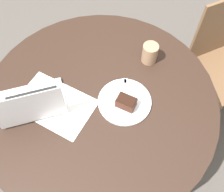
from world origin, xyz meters
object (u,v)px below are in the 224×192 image
at_px(coffee_glass, 150,53).
at_px(laptop, 32,104).
at_px(chair, 221,62).
at_px(plate, 125,101).

xyz_separation_m(coffee_glass, laptop, (-0.10, -0.65, -0.01)).
distance_m(chair, plate, 0.88).
xyz_separation_m(plate, laptop, (-0.23, -0.38, 0.04)).
bearing_deg(laptop, chair, 7.99).
height_order(chair, coffee_glass, chair).
distance_m(chair, laptop, 1.29).
xyz_separation_m(chair, plate, (-0.02, -0.83, 0.29)).
height_order(plate, coffee_glass, coffee_glass).
bearing_deg(plate, chair, 88.67).
xyz_separation_m(chair, laptop, (-0.25, -1.22, 0.33)).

